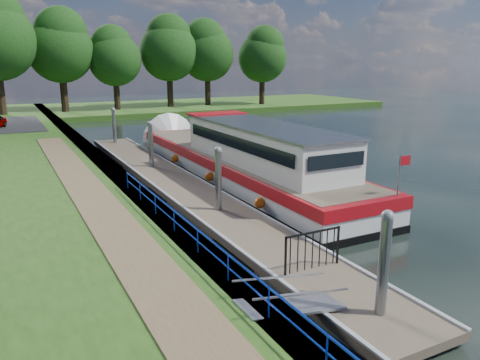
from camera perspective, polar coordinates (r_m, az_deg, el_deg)
ground at (r=12.40m, az=14.88°, el=-15.98°), size 160.00×160.00×0.00m
bank_edge at (r=23.98m, az=-14.76°, el=-0.13°), size 1.10×90.00×0.78m
far_bank at (r=63.12m, az=-9.45°, el=8.72°), size 60.00×18.00×0.60m
footpath at (r=16.92m, az=-15.59°, el=-4.72°), size 1.60×40.00×0.05m
blue_fence at (r=12.70m, az=-3.48°, el=-8.14°), size 0.04×18.04×0.72m
pontoon at (r=22.85m, az=-7.36°, el=-1.01°), size 2.50×30.00×0.56m
mooring_piles at (r=22.59m, az=-7.45°, el=1.67°), size 0.30×27.30×3.55m
gangway at (r=11.41m, az=6.18°, el=-14.77°), size 2.58×1.00×0.92m
gate_panel at (r=13.41m, az=8.86°, el=-7.80°), size 1.85×0.05×1.15m
barge at (r=25.10m, az=-0.65°, el=2.61°), size 4.36×21.15×4.78m
horizon_trees at (r=56.77m, az=-22.28°, el=15.03°), size 54.38×10.03×12.87m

